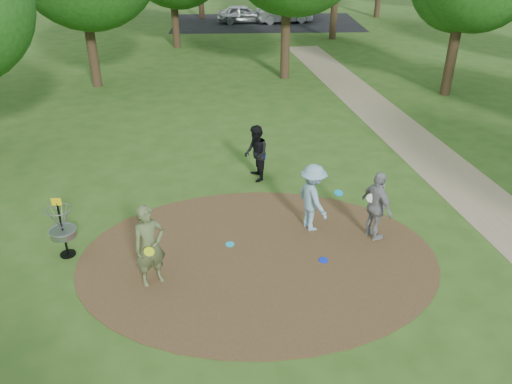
{
  "coord_description": "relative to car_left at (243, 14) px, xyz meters",
  "views": [
    {
      "loc": [
        -0.45,
        -9.51,
        7.0
      ],
      "look_at": [
        0.0,
        1.2,
        1.1
      ],
      "focal_mm": 35.0,
      "sensor_mm": 36.0,
      "label": 1
    }
  ],
  "objects": [
    {
      "name": "ground",
      "position": [
        -0.23,
        -29.92,
        -0.66
      ],
      "size": [
        100.0,
        100.0,
        0.0
      ],
      "primitive_type": "plane",
      "color": "#2D5119",
      "rests_on": "ground"
    },
    {
      "name": "dirt_clearing",
      "position": [
        -0.23,
        -29.92,
        -0.65
      ],
      "size": [
        8.4,
        8.4,
        0.02
      ],
      "primitive_type": "cylinder",
      "color": "#47301C",
      "rests_on": "ground"
    },
    {
      "name": "footpath",
      "position": [
        6.27,
        -27.92,
        -0.65
      ],
      "size": [
        7.55,
        39.89,
        0.01
      ],
      "primitive_type": "cube",
      "rotation": [
        0.0,
        0.0,
        0.14
      ],
      "color": "#8C7A5B",
      "rests_on": "ground"
    },
    {
      "name": "parking_lot",
      "position": [
        1.77,
        0.08,
        -0.65
      ],
      "size": [
        14.0,
        8.0,
        0.01
      ],
      "primitive_type": "cube",
      "color": "black",
      "rests_on": "ground"
    },
    {
      "name": "player_observer_with_disc",
      "position": [
        -2.55,
        -30.71,
        0.29
      ],
      "size": [
        0.83,
        0.75,
        1.9
      ],
      "color": "#566339",
      "rests_on": "ground"
    },
    {
      "name": "player_throwing_with_disc",
      "position": [
        1.19,
        -28.7,
        0.24
      ],
      "size": [
        1.28,
        1.32,
        1.79
      ],
      "color": "#84ADC4",
      "rests_on": "ground"
    },
    {
      "name": "player_walking_with_disc",
      "position": [
        -0.11,
        -25.91,
        0.2
      ],
      "size": [
        0.79,
        0.93,
        1.71
      ],
      "color": "black",
      "rests_on": "ground"
    },
    {
      "name": "player_waiting_with_disc",
      "position": [
        2.67,
        -29.2,
        0.25
      ],
      "size": [
        0.82,
        1.15,
        1.81
      ],
      "color": "gray",
      "rests_on": "ground"
    },
    {
      "name": "disc_ground_cyan",
      "position": [
        -0.89,
        -29.39,
        -0.63
      ],
      "size": [
        0.22,
        0.22,
        0.02
      ],
      "primitive_type": "cylinder",
      "color": "#1AB2D2",
      "rests_on": "dirt_clearing"
    },
    {
      "name": "disc_ground_blue",
      "position": [
        1.29,
        -30.12,
        -0.63
      ],
      "size": [
        0.22,
        0.22,
        0.02
      ],
      "primitive_type": "cylinder",
      "color": "#0E28EE",
      "rests_on": "dirt_clearing"
    },
    {
      "name": "car_left",
      "position": [
        0.0,
        0.0,
        0.0
      ],
      "size": [
        3.98,
        1.9,
        1.31
      ],
      "primitive_type": "imported",
      "rotation": [
        0.0,
        0.0,
        1.66
      ],
      "color": "#B0B4B8",
      "rests_on": "ground"
    },
    {
      "name": "car_right",
      "position": [
        3.11,
        -0.12,
        0.03
      ],
      "size": [
        4.33,
        2.13,
        1.37
      ],
      "primitive_type": "imported",
      "rotation": [
        0.0,
        0.0,
        1.74
      ],
      "color": "#A3A8AB",
      "rests_on": "ground"
    },
    {
      "name": "disc_golf_basket",
      "position": [
        -4.73,
        -29.62,
        0.22
      ],
      "size": [
        0.63,
        0.63,
        1.54
      ],
      "color": "black",
      "rests_on": "ground"
    }
  ]
}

